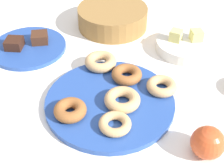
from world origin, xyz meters
The scene contains 16 objects.
ground_plane centered at (0.00, 0.00, 0.00)m, with size 2.40×2.40×0.00m, color white.
donut_plate centered at (0.00, 0.00, 0.01)m, with size 0.35×0.35×0.02m, color #284C9E.
donut_0 centered at (-0.06, 0.14, 0.03)m, with size 0.10×0.10×0.03m, color tan.
donut_1 centered at (0.13, 0.07, 0.03)m, with size 0.08×0.08×0.03m, color tan.
donut_2 centered at (0.04, -0.01, 0.03)m, with size 0.10×0.10×0.03m, color tan.
donut_3 centered at (0.03, -0.09, 0.03)m, with size 0.08×0.08×0.02m, color tan.
donut_4 centered at (0.03, 0.10, 0.03)m, with size 0.09×0.09×0.03m, color #995B2D.
donut_5 centered at (-0.09, -0.07, 0.03)m, with size 0.08×0.08×0.03m, color #995B2D.
cake_plate centered at (-0.32, 0.21, 0.01)m, with size 0.25×0.25×0.01m, color #284C9E.
brownie_near centered at (-0.36, 0.19, 0.03)m, with size 0.05×0.05×0.03m, color #381E14.
brownie_far centered at (-0.29, 0.24, 0.03)m, with size 0.05×0.05×0.03m, color #472819.
basket centered at (-0.07, 0.41, 0.04)m, with size 0.25×0.25×0.07m, color olive.
fruit_bowl centered at (0.19, 0.30, 0.02)m, with size 0.19×0.19×0.03m, color silver.
melon_chunk_left centered at (0.16, 0.30, 0.05)m, with size 0.04×0.04×0.04m, color #DBD67A.
melon_chunk_right centered at (0.22, 0.32, 0.05)m, with size 0.04×0.04×0.04m, color #DBD67A.
apple centered at (0.25, -0.12, 0.04)m, with size 0.08×0.08×0.08m, color #CC4C23.
Camera 1 is at (0.13, -0.61, 0.60)m, focal length 50.72 mm.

